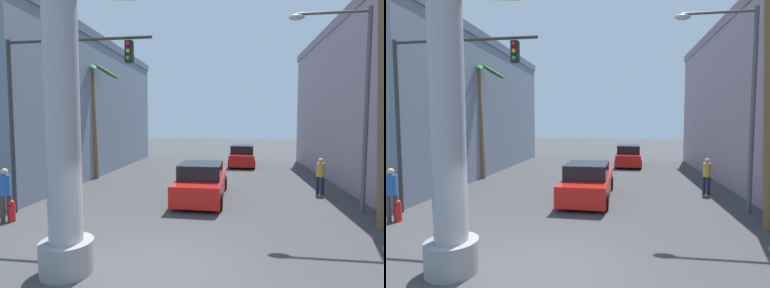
% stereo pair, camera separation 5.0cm
% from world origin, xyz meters
% --- Properties ---
extents(ground_plane, '(88.61, 88.61, 0.00)m').
position_xyz_m(ground_plane, '(0.00, 10.00, 0.00)').
color(ground_plane, '#424244').
extents(building_left, '(7.72, 17.95, 8.51)m').
position_xyz_m(building_left, '(-10.15, 12.39, 4.26)').
color(building_left, slate).
rests_on(building_left, ground).
extents(neon_sign_pole, '(3.09, 1.14, 11.69)m').
position_xyz_m(neon_sign_pole, '(-1.99, -0.18, 5.55)').
color(neon_sign_pole, '#9E9EA3').
rests_on(neon_sign_pole, ground).
extents(street_lamp, '(2.82, 0.28, 7.27)m').
position_xyz_m(street_lamp, '(5.80, 5.26, 4.43)').
color(street_lamp, '#59595E').
rests_on(street_lamp, ground).
extents(traffic_light_mast, '(5.24, 0.32, 6.16)m').
position_xyz_m(traffic_light_mast, '(-4.67, 3.59, 4.33)').
color(traffic_light_mast, '#333333').
rests_on(traffic_light_mast, ground).
extents(car_lead, '(2.08, 5.02, 1.56)m').
position_xyz_m(car_lead, '(0.26, 6.65, 0.70)').
color(car_lead, black).
rests_on(car_lead, ground).
extents(car_far, '(2.04, 4.32, 1.56)m').
position_xyz_m(car_far, '(2.25, 16.69, 0.73)').
color(car_far, black).
rests_on(car_far, ground).
extents(palm_tree_mid_left, '(3.15, 2.87, 6.63)m').
position_xyz_m(palm_tree_mid_left, '(-6.38, 10.19, 4.36)').
color(palm_tree_mid_left, brown).
rests_on(palm_tree_mid_left, ground).
extents(pedestrian_curb_left, '(0.48, 0.48, 1.79)m').
position_xyz_m(pedestrian_curb_left, '(-5.78, 2.60, 1.05)').
color(pedestrian_curb_left, '#3F3833').
rests_on(pedestrian_curb_left, ground).
extents(pedestrian_mid_right, '(0.43, 0.43, 1.65)m').
position_xyz_m(pedestrian_mid_right, '(5.54, 8.07, 0.96)').
color(pedestrian_mid_right, '#1E233F').
rests_on(pedestrian_mid_right, ground).
extents(fire_hydrant, '(0.22, 0.22, 0.72)m').
position_xyz_m(fire_hydrant, '(-5.64, 2.68, 0.35)').
color(fire_hydrant, red).
rests_on(fire_hydrant, ground).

